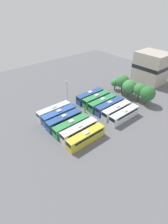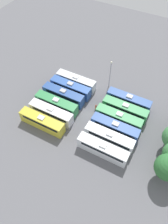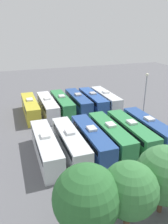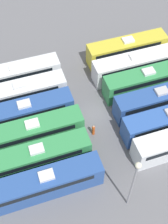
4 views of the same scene
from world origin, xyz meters
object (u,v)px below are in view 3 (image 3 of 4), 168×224
at_px(tree_3, 129,190).
at_px(light_pole, 146,89).
at_px(bus_10, 70,142).
at_px(bus_4, 48,106).
at_px(bus_0, 106,99).
at_px(bus_7, 131,132).
at_px(bus_2, 78,102).
at_px(bus_6, 148,128).
at_px(bus_1, 93,101).
at_px(tree_2, 165,175).
at_px(bus_5, 30,107).
at_px(bus_8, 110,135).
at_px(tree_4, 87,198).
at_px(bus_3, 62,104).
at_px(bus_11, 46,146).
at_px(bus_9, 92,139).
at_px(worker_person, 100,122).

bearing_deg(tree_3, light_pole, -126.79).
bearing_deg(bus_10, bus_4, -89.60).
xyz_separation_m(bus_0, bus_7, (3.27, 16.54, 0.00)).
relative_size(bus_2, bus_6, 1.00).
height_order(bus_1, tree_2, tree_2).
xyz_separation_m(bus_5, bus_7, (-13.54, 16.71, 0.00)).
distance_m(bus_6, bus_8, 6.84).
distance_m(tree_2, tree_4, 7.95).
height_order(bus_1, bus_3, same).
bearing_deg(bus_8, tree_3, 69.47).
bearing_deg(bus_10, bus_6, -179.09).
relative_size(bus_2, light_pole, 1.32).
distance_m(bus_1, bus_6, 16.62).
height_order(bus_7, tree_2, tree_2).
bearing_deg(bus_1, tree_2, 81.01).
relative_size(bus_3, bus_5, 1.00).
distance_m(bus_4, bus_11, 16.53).
bearing_deg(bus_3, bus_8, 101.62).
bearing_deg(tree_2, bus_5, -73.29).
bearing_deg(bus_5, bus_11, 90.51).
bearing_deg(bus_5, bus_0, 179.41).
relative_size(bus_9, tree_2, 1.67).
xyz_separation_m(bus_2, tree_4, (9.28, 30.50, 2.75)).
bearing_deg(bus_3, bus_11, 68.53).
bearing_deg(bus_1, bus_11, 50.45).
bearing_deg(bus_7, worker_person, -74.46).
bearing_deg(bus_7, bus_3, -67.76).
xyz_separation_m(bus_0, bus_1, (3.12, 0.00, 0.00)).
distance_m(worker_person, tree_3, 22.80).
xyz_separation_m(bus_10, tree_3, (-1.12, 14.05, 2.75)).
bearing_deg(bus_6, bus_4, -50.17).
height_order(bus_0, light_pole, light_pole).
xyz_separation_m(bus_1, bus_10, (10.09, 16.51, 0.00)).
bearing_deg(bus_4, bus_8, 112.30).
bearing_deg(tree_3, bus_4, -87.67).
relative_size(bus_7, bus_8, 1.00).
relative_size(bus_9, tree_4, 1.63).
distance_m(bus_5, light_pole, 23.27).
distance_m(bus_6, tree_4, 21.27).
distance_m(bus_0, bus_11, 23.37).
distance_m(bus_2, bus_3, 3.65).
height_order(bus_5, bus_6, same).
relative_size(bus_0, tree_3, 1.71).
bearing_deg(bus_7, bus_9, 0.10).
distance_m(bus_5, bus_6, 23.61).
relative_size(bus_4, light_pole, 1.32).
height_order(bus_8, bus_11, same).
xyz_separation_m(bus_8, bus_10, (6.48, 0.25, 0.00)).
xyz_separation_m(bus_7, bus_11, (13.39, -0.15, 0.00)).
bearing_deg(bus_2, bus_8, 89.12).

